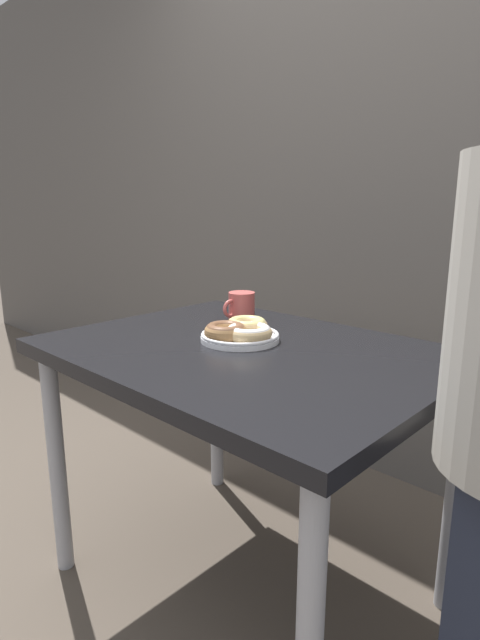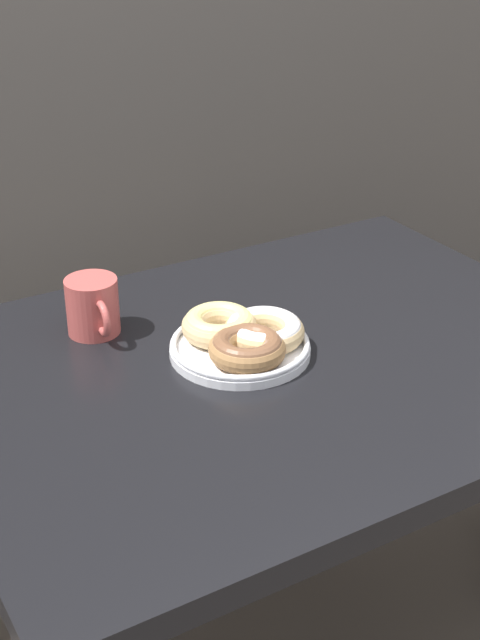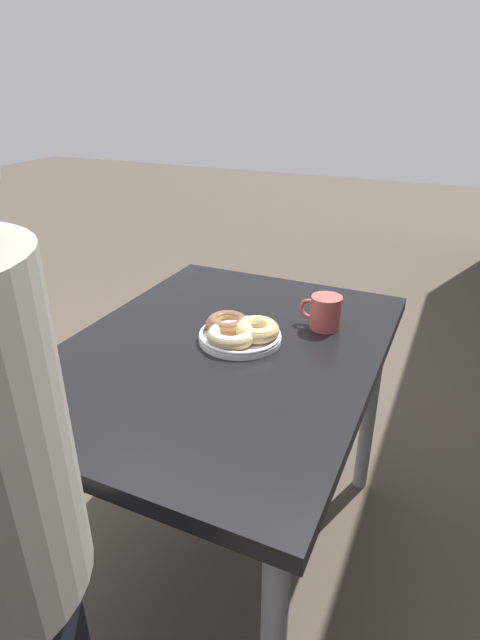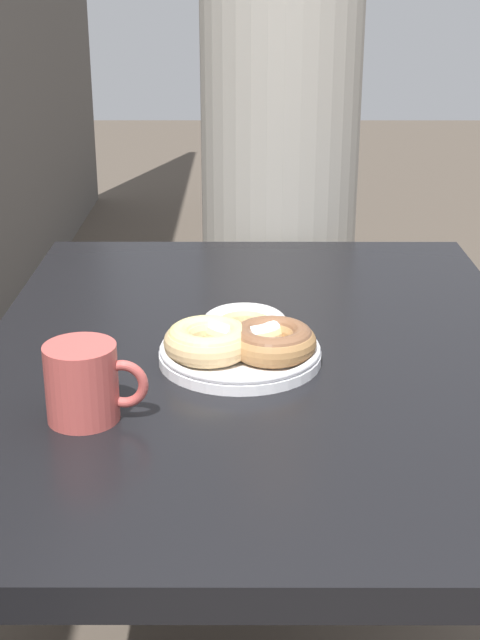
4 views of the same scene
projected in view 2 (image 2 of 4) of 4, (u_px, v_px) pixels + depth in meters
name	position (u px, v px, depth m)	size (l,w,h in m)	color
dining_table	(275.00, 401.00, 1.43)	(1.06, 0.79, 0.75)	black
donut_plate	(243.00, 338.00, 1.38)	(0.23, 0.24, 0.06)	white
coffee_mug	(93.00, 306.00, 1.44)	(0.09, 0.12, 0.09)	#B74C47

